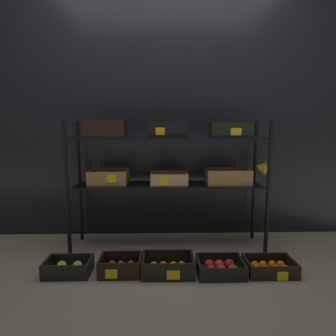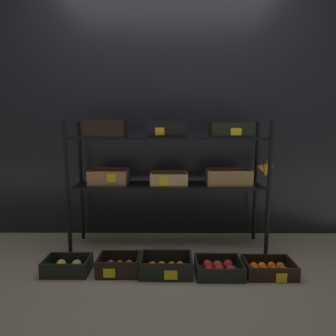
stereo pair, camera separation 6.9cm
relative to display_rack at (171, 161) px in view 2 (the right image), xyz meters
name	(u,v)px [view 2 (the right image)]	position (x,y,z in m)	size (l,w,h in m)	color
ground_plane	(168,246)	(-0.02, 0.00, -0.77)	(10.00, 10.00, 0.00)	gray
storefront_wall	(168,120)	(-0.02, 0.37, 0.36)	(4.03, 0.12, 2.26)	black
display_rack	(171,161)	(0.00, 0.00, 0.00)	(1.76, 0.38, 1.11)	black
crate_ground_apple_gold	(68,267)	(-0.76, -0.47, -0.73)	(0.33, 0.20, 0.11)	black
crate_ground_kiwi	(119,266)	(-0.38, -0.47, -0.72)	(0.30, 0.22, 0.13)	black
crate_ground_tangerine	(166,267)	(-0.03, -0.48, -0.72)	(0.38, 0.25, 0.13)	black
crate_ground_apple_red	(219,269)	(0.35, -0.48, -0.73)	(0.34, 0.26, 0.10)	black
crate_ground_rightmost_tangerine	(269,269)	(0.71, -0.48, -0.73)	(0.35, 0.24, 0.10)	black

